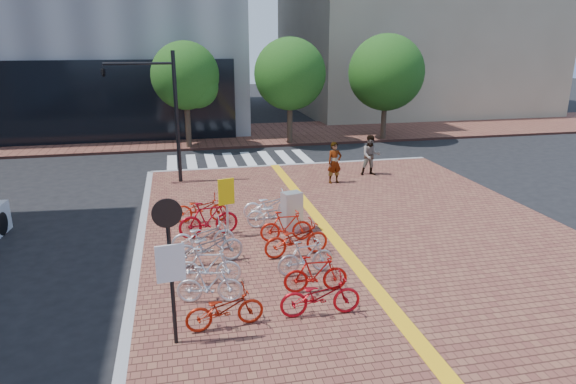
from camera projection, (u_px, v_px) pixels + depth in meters
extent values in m
plane|color=black|center=(286.00, 277.00, 13.91)|extent=(120.00, 120.00, 0.00)
cube|color=brown|center=(494.00, 373.00, 9.83)|extent=(14.00, 34.00, 0.15)
cube|color=#F4AF15|center=(447.00, 376.00, 9.61)|extent=(0.40, 34.00, 0.01)
cube|color=gray|center=(294.00, 166.00, 25.73)|extent=(14.00, 0.25, 0.15)
cube|color=brown|center=(219.00, 136.00, 33.53)|extent=(70.00, 8.00, 0.15)
cube|color=gray|center=(410.00, 5.00, 44.93)|extent=(20.00, 18.00, 18.00)
cube|color=silver|center=(172.00, 164.00, 26.39)|extent=(0.50, 4.00, 0.01)
cube|color=silver|center=(192.00, 163.00, 26.59)|extent=(0.50, 4.00, 0.01)
cube|color=silver|center=(211.00, 162.00, 26.80)|extent=(0.50, 4.00, 0.01)
cube|color=silver|center=(230.00, 161.00, 27.00)|extent=(0.50, 4.00, 0.01)
cube|color=silver|center=(249.00, 160.00, 27.21)|extent=(0.50, 4.00, 0.01)
cube|color=silver|center=(268.00, 159.00, 27.41)|extent=(0.50, 4.00, 0.01)
cube|color=silver|center=(286.00, 158.00, 27.62)|extent=(0.50, 4.00, 0.01)
cube|color=silver|center=(304.00, 157.00, 27.82)|extent=(0.50, 4.00, 0.01)
cylinder|color=#38281E|center=(188.00, 124.00, 29.45)|extent=(0.32, 0.32, 2.60)
sphere|color=#194714|center=(185.00, 76.00, 28.65)|extent=(3.80, 3.80, 3.80)
sphere|color=#194714|center=(197.00, 87.00, 28.67)|extent=(2.40, 2.40, 2.40)
cylinder|color=#38281E|center=(290.00, 121.00, 30.68)|extent=(0.32, 0.32, 2.60)
sphere|color=#194714|center=(290.00, 74.00, 29.88)|extent=(4.20, 4.20, 4.20)
sphere|color=#194714|center=(301.00, 85.00, 29.90)|extent=(2.40, 2.40, 2.40)
cylinder|color=#38281E|center=(384.00, 118.00, 31.91)|extent=(0.32, 0.32, 2.60)
sphere|color=#194714|center=(386.00, 73.00, 31.12)|extent=(4.60, 4.60, 4.60)
sphere|color=#194714|center=(397.00, 83.00, 31.13)|extent=(2.40, 2.40, 2.40)
imported|color=#A11D0B|center=(225.00, 309.00, 11.12)|extent=(1.79, 0.80, 0.91)
imported|color=silver|center=(210.00, 284.00, 12.17)|extent=(1.62, 0.70, 0.94)
imported|color=silver|center=(208.00, 266.00, 13.07)|extent=(1.74, 0.77, 1.01)
imported|color=#AAAAAF|center=(208.00, 246.00, 14.27)|extent=(2.05, 0.99, 1.03)
imported|color=silver|center=(203.00, 236.00, 15.11)|extent=(1.89, 0.76, 0.97)
imported|color=#B10C1A|center=(208.00, 219.00, 16.25)|extent=(1.99, 0.87, 1.16)
imported|color=red|center=(201.00, 208.00, 17.56)|extent=(1.87, 0.76, 0.96)
imported|color=#B60D17|center=(320.00, 295.00, 11.62)|extent=(1.88, 0.72, 0.98)
imported|color=#B1110C|center=(316.00, 274.00, 12.69)|extent=(1.64, 0.55, 0.97)
imported|color=#B2B3B7|center=(306.00, 257.00, 13.67)|extent=(1.64, 0.68, 0.96)
imported|color=#B41C0C|center=(296.00, 239.00, 14.81)|extent=(2.02, 0.93, 1.02)
imported|color=red|center=(286.00, 226.00, 15.88)|extent=(1.65, 0.54, 0.98)
imported|color=silver|center=(274.00, 214.00, 17.00)|extent=(1.92, 0.97, 0.96)
imported|color=white|center=(270.00, 205.00, 17.89)|extent=(1.90, 0.73, 0.98)
imported|color=gray|center=(335.00, 163.00, 22.17)|extent=(0.72, 0.53, 1.80)
imported|color=#4A505D|center=(371.00, 155.00, 23.44)|extent=(0.99, 0.83, 1.85)
cube|color=#B9B9BE|center=(292.00, 212.00, 16.65)|extent=(0.70, 0.58, 1.32)
cylinder|color=#B7B7BC|center=(227.00, 209.00, 16.11)|extent=(0.09, 0.09, 1.87)
cube|color=yellow|center=(227.00, 192.00, 15.90)|extent=(0.51, 0.19, 0.83)
cylinder|color=black|center=(171.00, 274.00, 10.23)|extent=(0.09, 0.09, 3.14)
cylinder|color=black|center=(167.00, 213.00, 9.79)|extent=(0.59, 0.11, 0.59)
cube|color=silver|center=(170.00, 263.00, 10.09)|extent=(0.58, 0.11, 0.78)
cylinder|color=black|center=(177.00, 118.00, 21.83)|extent=(0.17, 0.17, 5.59)
cylinder|color=black|center=(138.00, 63.00, 20.89)|extent=(2.79, 0.11, 0.11)
imported|color=black|center=(103.00, 71.00, 20.68)|extent=(0.25, 1.16, 0.47)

